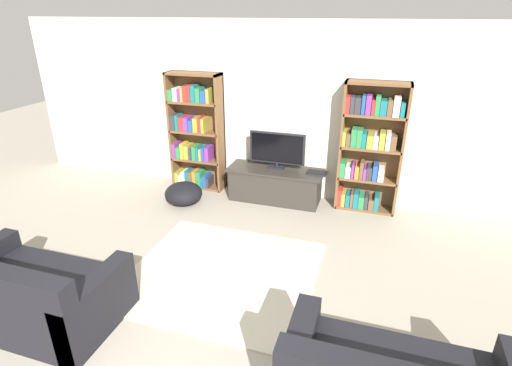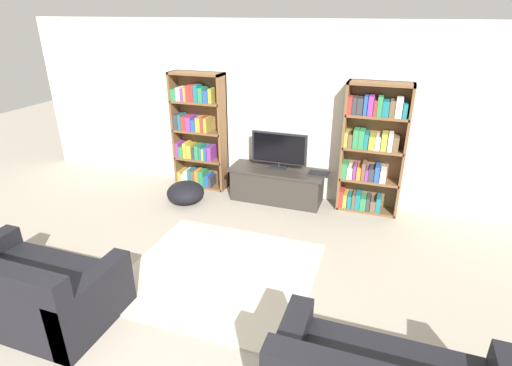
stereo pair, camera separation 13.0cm
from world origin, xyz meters
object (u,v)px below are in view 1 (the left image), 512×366
object	(u,v)px
bookshelf_left	(195,134)
television	(277,149)
couch_left_sectional	(32,295)
beanbag_ottoman	(184,193)
laptop	(317,173)
bookshelf_right	(369,148)
tv_stand	(275,185)

from	to	relation	value
bookshelf_left	television	size ratio (longest dim) A/B	2.20
television	couch_left_sectional	bearing A→B (deg)	-114.44
television	beanbag_ottoman	size ratio (longest dim) A/B	1.50
couch_left_sectional	beanbag_ottoman	size ratio (longest dim) A/B	2.80
couch_left_sectional	bookshelf_left	bearing A→B (deg)	88.15
television	laptop	world-z (taller)	television
television	couch_left_sectional	xyz separation A→B (m)	(-1.48, -3.25, -0.53)
bookshelf_right	couch_left_sectional	distance (m)	4.39
bookshelf_right	laptop	bearing A→B (deg)	-169.29
television	laptop	size ratio (longest dim) A/B	2.76
bookshelf_left	beanbag_ottoman	world-z (taller)	bookshelf_left
bookshelf_left	tv_stand	xyz separation A→B (m)	(1.37, -0.14, -0.64)
bookshelf_left	laptop	distance (m)	2.03
bookshelf_left	bookshelf_right	distance (m)	2.68
bookshelf_right	tv_stand	size ratio (longest dim) A/B	1.29
tv_stand	couch_left_sectional	size ratio (longest dim) A/B	0.91
tv_stand	couch_left_sectional	world-z (taller)	couch_left_sectional
bookshelf_left	beanbag_ottoman	distance (m)	1.00
bookshelf_right	couch_left_sectional	xyz separation A→B (m)	(-2.79, -3.33, -0.66)
laptop	bookshelf_left	bearing A→B (deg)	176.25
beanbag_ottoman	laptop	bearing A→B (deg)	15.91
bookshelf_right	laptop	distance (m)	0.81
laptop	beanbag_ottoman	size ratio (longest dim) A/B	0.54
bookshelf_left	tv_stand	distance (m)	1.52
laptop	couch_left_sectional	bearing A→B (deg)	-123.29
television	couch_left_sectional	world-z (taller)	television
bookshelf_left	tv_stand	size ratio (longest dim) A/B	1.29
bookshelf_right	laptop	world-z (taller)	bookshelf_right
bookshelf_right	tv_stand	world-z (taller)	bookshelf_right
bookshelf_left	laptop	world-z (taller)	bookshelf_left
bookshelf_right	tv_stand	distance (m)	1.48
bookshelf_right	tv_stand	bearing A→B (deg)	-173.95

